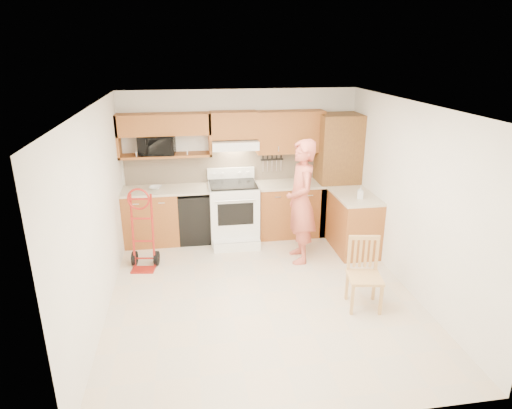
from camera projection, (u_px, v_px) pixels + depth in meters
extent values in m
cube|color=beige|center=(262.00, 294.00, 6.02)|extent=(4.00, 4.50, 0.02)
cube|color=white|center=(263.00, 105.00, 5.18)|extent=(4.00, 4.50, 0.02)
cube|color=white|center=(240.00, 163.00, 7.71)|extent=(4.00, 0.02, 2.50)
cube|color=white|center=(310.00, 302.00, 3.50)|extent=(4.00, 0.02, 2.50)
cube|color=white|center=(97.00, 215.00, 5.31)|extent=(0.02, 4.50, 2.50)
cube|color=white|center=(411.00, 198.00, 5.89)|extent=(0.02, 4.50, 2.50)
cube|color=beige|center=(241.00, 166.00, 7.70)|extent=(3.92, 0.03, 0.55)
cube|color=#985321|center=(152.00, 217.00, 7.46)|extent=(0.90, 0.60, 0.90)
cube|color=black|center=(197.00, 216.00, 7.58)|extent=(0.60, 0.60, 0.85)
cube|color=#985321|center=(290.00, 210.00, 7.81)|extent=(1.14, 0.60, 0.90)
cube|color=beige|center=(168.00, 190.00, 7.34)|extent=(1.50, 0.63, 0.04)
cube|color=beige|center=(291.00, 184.00, 7.65)|extent=(1.14, 0.63, 0.04)
cube|color=#985321|center=(353.00, 224.00, 7.19)|extent=(0.60, 1.00, 0.90)
cube|color=beige|center=(356.00, 196.00, 7.03)|extent=(0.63, 1.00, 0.04)
cube|color=brown|center=(337.00, 175.00, 7.72)|extent=(0.70, 0.60, 2.10)
cube|color=#985321|center=(164.00, 124.00, 7.12)|extent=(1.50, 0.33, 0.34)
cube|color=#985321|center=(166.00, 155.00, 7.29)|extent=(1.50, 0.33, 0.04)
cube|color=#985321|center=(234.00, 125.00, 7.29)|extent=(0.76, 0.33, 0.44)
cube|color=#985321|center=(290.00, 132.00, 7.48)|extent=(1.14, 0.33, 0.70)
cube|color=white|center=(235.00, 144.00, 7.34)|extent=(0.76, 0.46, 0.14)
imported|color=black|center=(157.00, 145.00, 7.21)|extent=(0.60, 0.43, 0.32)
imported|color=#C35947|center=(301.00, 202.00, 6.67)|extent=(0.46, 0.70, 1.90)
imported|color=white|center=(360.00, 193.00, 6.82)|extent=(0.11, 0.11, 0.20)
imported|color=white|center=(156.00, 188.00, 7.30)|extent=(0.25, 0.25, 0.05)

